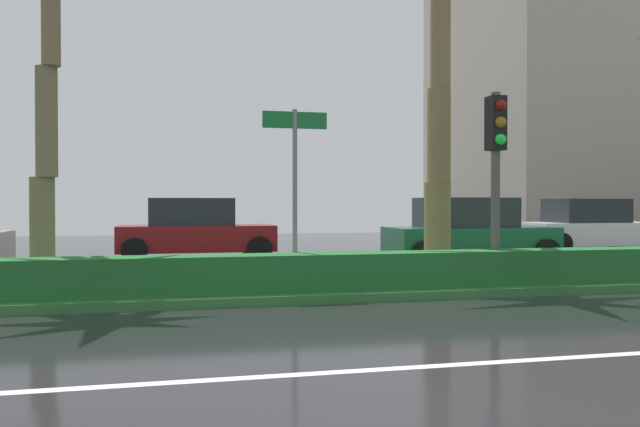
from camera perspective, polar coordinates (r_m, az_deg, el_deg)
The scene contains 10 objects.
ground_plane at distance 13.11m, azimuth -6.17°, elevation -6.24°, with size 90.00×42.00×0.10m, color black.
near_lane_divider_stripe at distance 6.33m, azimuth 2.40°, elevation -13.47°, with size 81.00×0.14×0.01m, color white.
median_strip at distance 12.11m, azimuth -5.55°, elevation -6.23°, with size 85.50×4.00×0.15m, color #2D6B33.
median_hedge at distance 10.69m, azimuth -4.48°, elevation -5.15°, with size 76.50×0.70×0.60m.
traffic_signal_median_right at distance 12.15m, azimuth 14.97°, elevation 5.17°, with size 0.28×0.43×3.39m.
street_name_sign at distance 11.10m, azimuth -2.18°, elevation 3.49°, with size 1.10×0.08×3.00m.
car_in_traffic_second at distance 18.81m, azimuth -10.77°, elevation -1.41°, with size 4.30×2.02×1.72m.
car_in_traffic_third at distance 17.50m, azimuth 12.71°, elevation -1.59°, with size 4.30×2.02×1.72m.
car_in_traffic_fourth at distance 23.06m, azimuth 22.17°, elevation -1.04°, with size 4.30×2.02×1.72m.
building_far_right at distance 39.53m, azimuth 25.59°, elevation 9.96°, with size 19.58×11.06×15.74m.
Camera 1 is at (-1.70, -3.89, 1.57)m, focal length 37.06 mm.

